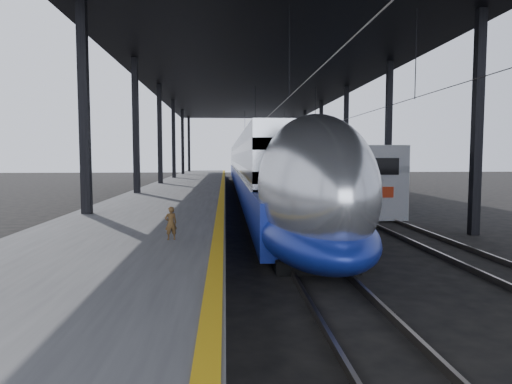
{
  "coord_description": "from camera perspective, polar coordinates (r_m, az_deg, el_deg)",
  "views": [
    {
      "loc": [
        -0.5,
        -12.77,
        3.18
      ],
      "look_at": [
        0.53,
        2.38,
        2.0
      ],
      "focal_mm": 32.0,
      "sensor_mm": 36.0,
      "label": 1
    }
  ],
  "objects": [
    {
      "name": "ground",
      "position": [
        13.17,
        -1.61,
        -9.53
      ],
      "size": [
        160.0,
        160.0,
        0.0
      ],
      "primitive_type": "plane",
      "color": "black",
      "rests_on": "ground"
    },
    {
      "name": "platform",
      "position": [
        33.02,
        -9.07,
        -0.26
      ],
      "size": [
        6.0,
        80.0,
        1.0
      ],
      "primitive_type": "cube",
      "color": "#4C4C4F",
      "rests_on": "ground"
    },
    {
      "name": "yellow_strip",
      "position": [
        32.85,
        -4.21,
        0.64
      ],
      "size": [
        0.3,
        80.0,
        0.01
      ],
      "primitive_type": "cube",
      "color": "gold",
      "rests_on": "platform"
    },
    {
      "name": "rails",
      "position": [
        33.3,
        4.78,
        -0.91
      ],
      "size": [
        6.52,
        80.0,
        0.16
      ],
      "color": "slate",
      "rests_on": "ground"
    },
    {
      "name": "canopy",
      "position": [
        33.39,
        0.32,
        14.69
      ],
      "size": [
        18.0,
        75.0,
        9.47
      ],
      "color": "black",
      "rests_on": "ground"
    },
    {
      "name": "tgv_train",
      "position": [
        40.67,
        -0.34,
        2.96
      ],
      "size": [
        3.17,
        65.2,
        4.54
      ],
      "color": "#ABAEB3",
      "rests_on": "ground"
    },
    {
      "name": "second_train",
      "position": [
        49.24,
        4.9,
        2.94
      ],
      "size": [
        2.71,
        56.05,
        3.74
      ],
      "color": "navy",
      "rests_on": "ground"
    },
    {
      "name": "child",
      "position": [
        12.18,
        -10.6,
        -3.85
      ],
      "size": [
        0.37,
        0.31,
        0.88
      ],
      "primitive_type": "imported",
      "rotation": [
        0.0,
        0.0,
        3.5
      ],
      "color": "#52381B",
      "rests_on": "platform"
    }
  ]
}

